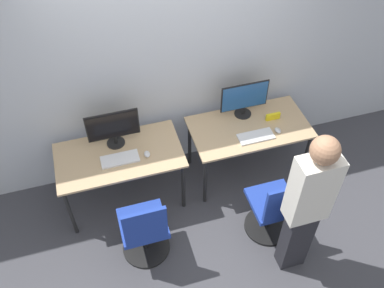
% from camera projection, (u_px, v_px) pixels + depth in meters
% --- Properties ---
extents(ground_plane, '(20.00, 20.00, 0.00)m').
position_uv_depth(ground_plane, '(196.00, 206.00, 4.75)').
color(ground_plane, '#3D3D42').
extents(wall_back, '(12.00, 0.05, 2.80)m').
position_uv_depth(wall_back, '(173.00, 60.00, 4.27)').
color(wall_back, '#B7BCC1').
rests_on(wall_back, ground_plane).
extents(desk_left, '(1.28, 0.69, 0.72)m').
position_uv_depth(desk_left, '(120.00, 159.00, 4.36)').
color(desk_left, tan).
rests_on(desk_left, ground_plane).
extents(monitor_left, '(0.53, 0.19, 0.42)m').
position_uv_depth(monitor_left, '(113.00, 128.00, 4.26)').
color(monitor_left, black).
rests_on(monitor_left, desk_left).
extents(keyboard_left, '(0.38, 0.16, 0.02)m').
position_uv_depth(keyboard_left, '(120.00, 159.00, 4.26)').
color(keyboard_left, silver).
rests_on(keyboard_left, desk_left).
extents(mouse_left, '(0.06, 0.09, 0.03)m').
position_uv_depth(mouse_left, '(147.00, 154.00, 4.29)').
color(mouse_left, silver).
rests_on(mouse_left, desk_left).
extents(office_chair_left, '(0.48, 0.48, 0.92)m').
position_uv_depth(office_chair_left, '(145.00, 232.00, 4.08)').
color(office_chair_left, black).
rests_on(office_chair_left, ground_plane).
extents(desk_right, '(1.28, 0.69, 0.72)m').
position_uv_depth(desk_right, '(249.00, 131.00, 4.64)').
color(desk_right, tan).
rests_on(desk_right, ground_plane).
extents(monitor_right, '(0.53, 0.19, 0.42)m').
position_uv_depth(monitor_right, '(244.00, 98.00, 4.57)').
color(monitor_right, black).
rests_on(monitor_right, desk_right).
extents(keyboard_right, '(0.38, 0.16, 0.02)m').
position_uv_depth(keyboard_right, '(256.00, 136.00, 4.47)').
color(keyboard_right, silver).
rests_on(keyboard_right, desk_right).
extents(mouse_right, '(0.06, 0.09, 0.03)m').
position_uv_depth(mouse_right, '(278.00, 130.00, 4.53)').
color(mouse_right, silver).
rests_on(mouse_right, desk_right).
extents(office_chair_right, '(0.48, 0.48, 0.92)m').
position_uv_depth(office_chair_right, '(274.00, 210.00, 4.25)').
color(office_chair_right, black).
rests_on(office_chair_right, ground_plane).
extents(person_right, '(0.36, 0.23, 1.74)m').
position_uv_depth(person_right, '(307.00, 204.00, 3.60)').
color(person_right, '#232328').
rests_on(person_right, ground_plane).
extents(placard_right, '(0.16, 0.03, 0.08)m').
position_uv_depth(placard_right, '(273.00, 116.00, 4.64)').
color(placard_right, yellow).
rests_on(placard_right, desk_right).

